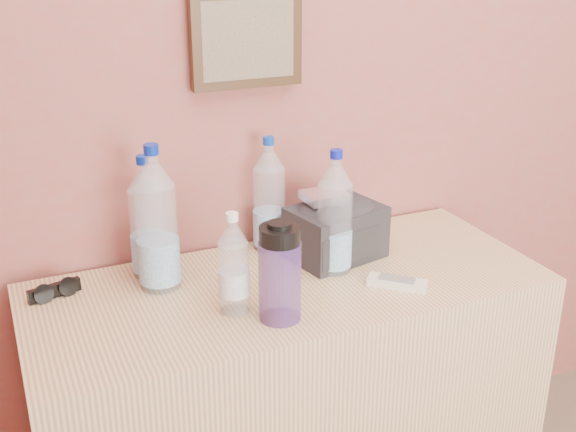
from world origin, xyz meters
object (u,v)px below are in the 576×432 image
at_px(ac_remote, 397,283).
at_px(foil_packet, 324,196).
at_px(pet_large_c, 269,200).
at_px(pet_small, 234,269).
at_px(toiletry_bag, 336,229).
at_px(pet_large_b, 147,223).
at_px(pet_large_d, 335,219).
at_px(nalgene_bottle, 280,272).
at_px(pet_large_a, 157,226).
at_px(sunglasses, 54,290).
at_px(dresser, 289,415).

bearing_deg(ac_remote, foil_packet, 153.02).
bearing_deg(pet_large_c, pet_small, -125.29).
bearing_deg(toiletry_bag, foil_packet, 136.20).
height_order(pet_large_b, pet_large_c, same).
bearing_deg(pet_large_b, pet_large_c, 4.72).
bearing_deg(pet_small, ac_remote, -6.72).
relative_size(pet_large_d, toiletry_bag, 1.37).
relative_size(pet_large_c, nalgene_bottle, 1.35).
xyz_separation_m(pet_large_c, nalgene_bottle, (-0.13, -0.37, -0.02)).
bearing_deg(pet_large_c, foil_packet, -44.23).
xyz_separation_m(pet_large_a, nalgene_bottle, (0.21, -0.27, -0.05)).
height_order(pet_large_a, pet_large_c, pet_large_a).
distance_m(pet_large_a, pet_large_b, 0.08).
height_order(nalgene_bottle, sunglasses, nalgene_bottle).
xyz_separation_m(sunglasses, toiletry_bag, (0.74, -0.07, 0.07)).
bearing_deg(dresser, foil_packet, 35.37).
bearing_deg(dresser, ac_remote, -28.84).
bearing_deg(pet_large_a, dresser, -20.05).
bearing_deg(pet_large_a, nalgene_bottle, -51.60).
xyz_separation_m(pet_large_a, pet_small, (0.13, -0.19, -0.05)).
height_order(dresser, ac_remote, ac_remote).
bearing_deg(toiletry_bag, ac_remote, -86.88).
bearing_deg(ac_remote, nalgene_bottle, -133.16).
height_order(dresser, pet_small, pet_small).
relative_size(pet_large_b, pet_small, 1.30).
relative_size(dresser, pet_large_b, 4.10).
bearing_deg(pet_large_d, sunglasses, 168.54).
distance_m(pet_large_a, nalgene_bottle, 0.35).
relative_size(nalgene_bottle, ac_remote, 1.62).
height_order(nalgene_bottle, toiletry_bag, nalgene_bottle).
height_order(dresser, nalgene_bottle, nalgene_bottle).
height_order(pet_large_a, sunglasses, pet_large_a).
relative_size(pet_large_b, pet_large_d, 0.98).
relative_size(pet_large_b, pet_large_c, 1.00).
relative_size(pet_large_d, nalgene_bottle, 1.38).
distance_m(dresser, toiletry_bag, 0.53).
bearing_deg(pet_large_b, foil_packet, -10.11).
distance_m(pet_large_d, foil_packet, 0.09).
distance_m(dresser, ac_remote, 0.50).
height_order(dresser, foil_packet, foil_packet).
xyz_separation_m(dresser, toiletry_bag, (0.18, 0.09, 0.50)).
bearing_deg(dresser, pet_large_a, 159.95).
bearing_deg(pet_large_a, foil_packet, -0.53).
xyz_separation_m(sunglasses, ac_remote, (0.80, -0.29, -0.01)).
height_order(pet_large_a, pet_small, pet_large_a).
relative_size(pet_large_a, foil_packet, 3.38).
bearing_deg(pet_large_a, pet_small, -56.58).
bearing_deg(nalgene_bottle, pet_large_a, 128.40).
relative_size(pet_large_c, pet_large_d, 0.98).
xyz_separation_m(pet_large_a, pet_large_b, (-0.01, 0.08, -0.02)).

